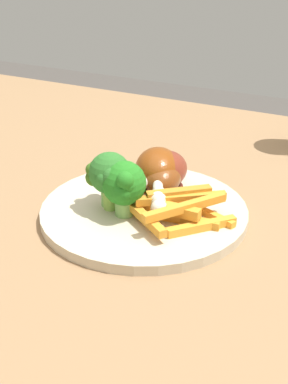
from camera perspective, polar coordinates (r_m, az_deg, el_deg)
dining_table at (r=0.72m, az=-1.53°, el=-7.59°), size 1.19×0.83×0.73m
dinner_plate at (r=0.63m, az=0.00°, el=-2.13°), size 0.24×0.24×0.01m
broccoli_floret_front at (r=0.61m, az=-4.07°, el=1.80°), size 0.05×0.05×0.06m
broccoli_floret_middle at (r=0.59m, az=-2.28°, el=1.02°), size 0.05×0.06×0.07m
broccoli_floret_back at (r=0.60m, az=-3.69°, el=1.91°), size 0.05×0.05×0.07m
carrot_fries_pile at (r=0.59m, az=3.34°, el=-1.82°), size 0.14×0.11×0.03m
chicken_drumstick_near at (r=0.66m, az=1.51°, el=2.35°), size 0.09×0.13×0.05m
chicken_drumstick_far at (r=0.65m, az=1.87°, el=1.45°), size 0.08×0.12×0.04m
chicken_drumstick_extra at (r=0.66m, az=1.86°, el=2.22°), size 0.07×0.13×0.05m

